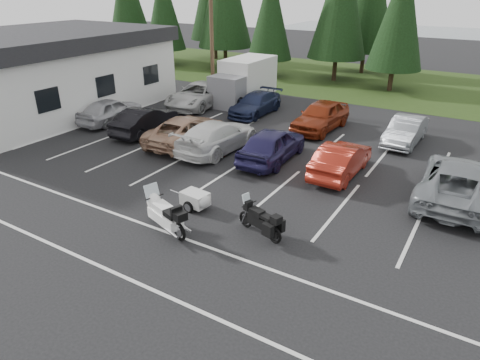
% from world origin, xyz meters
% --- Properties ---
extents(ground, '(120.00, 120.00, 0.00)m').
position_xyz_m(ground, '(0.00, 0.00, 0.00)').
color(ground, black).
rests_on(ground, ground).
extents(grass_strip, '(80.00, 16.00, 0.01)m').
position_xyz_m(grass_strip, '(0.00, 24.00, 0.01)').
color(grass_strip, '#233912').
rests_on(grass_strip, ground).
extents(building, '(10.60, 15.60, 4.90)m').
position_xyz_m(building, '(-18.00, 4.00, 2.45)').
color(building, white).
rests_on(building, ground).
extents(utility_pole, '(1.60, 0.26, 9.00)m').
position_xyz_m(utility_pole, '(-10.00, 12.00, 4.70)').
color(utility_pole, '#473321').
rests_on(utility_pole, ground).
extents(box_truck, '(2.40, 5.60, 2.90)m').
position_xyz_m(box_truck, '(-8.00, 12.50, 1.45)').
color(box_truck, silver).
rests_on(box_truck, ground).
extents(stall_markings, '(32.00, 16.00, 0.01)m').
position_xyz_m(stall_markings, '(0.00, 2.00, 0.00)').
color(stall_markings, silver).
rests_on(stall_markings, ground).
extents(conifer_1, '(3.96, 3.96, 9.22)m').
position_xyz_m(conifer_1, '(-22.00, 21.20, 5.39)').
color(conifer_1, '#332316').
rests_on(conifer_1, ground).
extents(conifer_3, '(3.87, 3.87, 9.02)m').
position_xyz_m(conifer_3, '(-10.50, 21.40, 5.27)').
color(conifer_3, '#332316').
rests_on(conifer_3, ground).
extents(conifer_5, '(4.14, 4.14, 9.63)m').
position_xyz_m(conifer_5, '(0.00, 21.60, 5.63)').
color(conifer_5, '#332316').
rests_on(conifer_5, ground).
extents(car_near_0, '(2.02, 4.44, 1.48)m').
position_xyz_m(car_near_0, '(-12.19, 4.42, 0.74)').
color(car_near_0, '#B2B1B6').
rests_on(car_near_0, ground).
extents(car_near_1, '(1.89, 4.50, 1.45)m').
position_xyz_m(car_near_1, '(-9.03, 3.98, 0.72)').
color(car_near_1, black).
rests_on(car_near_1, ground).
extents(car_near_2, '(2.72, 5.32, 1.44)m').
position_xyz_m(car_near_2, '(-6.02, 3.83, 0.72)').
color(car_near_2, '#A37A5E').
rests_on(car_near_2, ground).
extents(car_near_3, '(2.22, 5.23, 1.51)m').
position_xyz_m(car_near_3, '(-4.09, 3.82, 0.75)').
color(car_near_3, silver).
rests_on(car_near_3, ground).
extents(car_near_4, '(2.06, 4.72, 1.58)m').
position_xyz_m(car_near_4, '(-1.17, 4.05, 0.79)').
color(car_near_4, '#1F1B45').
rests_on(car_near_4, ground).
extents(car_near_5, '(1.51, 4.29, 1.41)m').
position_xyz_m(car_near_5, '(2.14, 4.17, 0.71)').
color(car_near_5, maroon).
rests_on(car_near_5, ground).
extents(car_near_6, '(2.72, 5.79, 1.60)m').
position_xyz_m(car_near_6, '(6.78, 4.12, 0.80)').
color(car_near_6, gray).
rests_on(car_near_6, ground).
extents(car_far_0, '(2.90, 5.75, 1.56)m').
position_xyz_m(car_far_0, '(-9.83, 10.11, 0.78)').
color(car_far_0, beige).
rests_on(car_far_0, ground).
extents(car_far_1, '(1.87, 4.58, 1.33)m').
position_xyz_m(car_far_1, '(-5.68, 10.45, 0.66)').
color(car_far_1, '#18203E').
rests_on(car_far_1, ground).
extents(car_far_2, '(2.19, 4.87, 1.62)m').
position_xyz_m(car_far_2, '(-0.96, 9.59, 0.81)').
color(car_far_2, maroon).
rests_on(car_far_2, ground).
extents(car_far_3, '(1.58, 4.18, 1.36)m').
position_xyz_m(car_far_3, '(3.65, 9.75, 0.68)').
color(car_far_3, gray).
rests_on(car_far_3, ground).
extents(touring_motorcycle, '(2.72, 1.58, 1.44)m').
position_xyz_m(touring_motorcycle, '(-1.34, -3.37, 0.72)').
color(touring_motorcycle, white).
rests_on(touring_motorcycle, ground).
extents(cargo_trailer, '(1.52, 0.97, 0.66)m').
position_xyz_m(cargo_trailer, '(-1.41, -1.62, 0.33)').
color(cargo_trailer, silver).
rests_on(cargo_trailer, ground).
extents(adventure_motorcycle, '(2.26, 1.31, 1.30)m').
position_xyz_m(adventure_motorcycle, '(1.52, -1.98, 0.65)').
color(adventure_motorcycle, black).
rests_on(adventure_motorcycle, ground).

